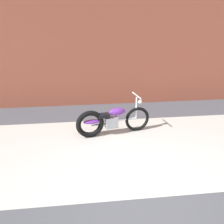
# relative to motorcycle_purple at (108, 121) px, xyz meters

# --- Properties ---
(ground_plane) EXTENTS (80.00, 80.00, 0.00)m
(ground_plane) POSITION_rel_motorcycle_purple_xyz_m (0.31, -2.56, -0.40)
(ground_plane) COLOR #47474C
(sidewalk_slab) EXTENTS (36.00, 3.50, 0.01)m
(sidewalk_slab) POSITION_rel_motorcycle_purple_xyz_m (0.31, -0.81, -0.40)
(sidewalk_slab) COLOR #B2ADA3
(sidewalk_slab) RESTS_ON ground
(brick_building_wall) EXTENTS (36.00, 0.50, 4.92)m
(brick_building_wall) POSITION_rel_motorcycle_purple_xyz_m (0.31, 2.64, 2.06)
(brick_building_wall) COLOR brown
(brick_building_wall) RESTS_ON ground
(motorcycle_purple) EXTENTS (1.99, 0.65, 1.03)m
(motorcycle_purple) POSITION_rel_motorcycle_purple_xyz_m (0.00, 0.00, 0.00)
(motorcycle_purple) COLOR black
(motorcycle_purple) RESTS_ON ground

